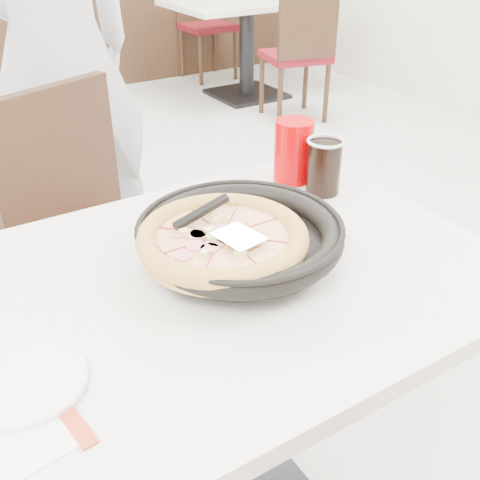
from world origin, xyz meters
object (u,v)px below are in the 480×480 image
bg_chair_right_near (295,53)px  bg_chair_right_far (207,24)px  diner_person (56,52)px  bg_table_right (247,50)px  red_cup (293,151)px  main_table (204,415)px  pizza_pan (240,243)px  pizza (223,245)px  cola_glass (324,168)px  side_plate (27,384)px  chair_far (112,259)px

bg_chair_right_near → bg_chair_right_far: size_ratio=1.00×
diner_person → bg_table_right: bearing=-152.4°
red_cup → bg_chair_right_near: bg_chair_right_near is taller
main_table → bg_chair_right_near: 3.26m
pizza_pan → pizza: size_ratio=1.20×
pizza → bg_chair_right_near: bearing=50.4°
cola_glass → red_cup: (-0.02, 0.10, 0.02)m
side_plate → bg_table_right: bearing=52.8°
pizza → bg_table_right: 3.79m
pizza_pan → chair_far: bearing=98.8°
red_cup → main_table: bearing=-147.5°
main_table → side_plate: side_plate is taller
chair_far → diner_person: size_ratio=0.50×
cola_glass → main_table: bearing=-158.9°
main_table → bg_table_right: 3.80m
main_table → bg_chair_right_near: bearing=49.6°
red_cup → bg_chair_right_far: bg_chair_right_far is taller
red_cup → diner_person: size_ratio=0.08×
bg_table_right → diner_person: bearing=-136.0°
main_table → cola_glass: cola_glass is taller
diner_person → bg_table_right: diner_person is taller
side_plate → bg_chair_right_near: (2.46, 2.60, -0.28)m
main_table → bg_chair_right_near: (2.11, 2.48, 0.10)m
diner_person → bg_chair_right_far: bearing=-144.2°
bg_chair_right_far → main_table: bearing=59.6°
pizza_pan → bg_chair_right_far: 4.33m
pizza_pan → bg_table_right: (2.02, 3.13, -0.42)m
bg_chair_right_near → pizza: bearing=-116.5°
main_table → side_plate: size_ratio=6.88×
side_plate → bg_table_right: side_plate is taller
side_plate → red_cup: size_ratio=1.09×
pizza → bg_table_right: size_ratio=0.26×
chair_far → pizza_pan: (0.09, -0.57, 0.32)m
bg_chair_right_far → diner_person: bearing=51.1°
side_plate → cola_glass: size_ratio=1.34×
bg_table_right → bg_chair_right_near: 0.67m
pizza → side_plate: bearing=-164.0°
side_plate → cola_glass: (0.80, 0.29, 0.06)m
main_table → pizza_pan: (0.10, 0.01, 0.42)m
bg_chair_right_far → cola_glass: bearing=64.0°
red_cup → diner_person: diner_person is taller
main_table → pizza_pan: bearing=5.9°
pizza_pan → bg_chair_right_near: bg_chair_right_near is taller
bg_table_right → bg_chair_right_far: bearing=88.9°
chair_far → pizza_pan: chair_far is taller
chair_far → bg_chair_right_near: same height
main_table → pizza_pan: pizza_pan is taller
side_plate → diner_person: 1.40m
pizza_pan → bg_table_right: pizza_pan is taller
main_table → diner_person: (0.11, 1.20, 0.57)m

